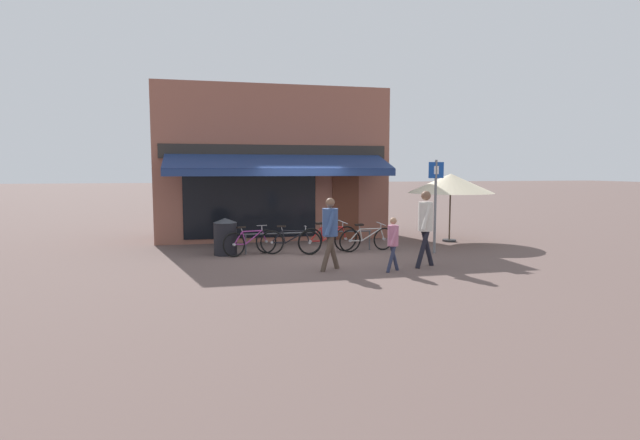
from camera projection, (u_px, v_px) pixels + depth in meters
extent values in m
plane|color=brown|center=(310.00, 254.00, 13.72)|extent=(160.00, 160.00, 0.00)
cube|color=#8E5647|center=(271.00, 164.00, 17.33)|extent=(7.60, 3.00, 5.01)
cube|color=black|center=(251.00, 204.00, 15.80)|extent=(4.18, 0.04, 2.18)
cube|color=#5B2D1E|center=(345.00, 208.00, 16.52)|extent=(0.90, 0.04, 2.10)
cube|color=#282623|center=(277.00, 152.00, 15.82)|extent=(7.22, 0.06, 0.44)
cube|color=navy|center=(280.00, 162.00, 15.12)|extent=(6.84, 1.55, 0.50)
cube|color=navy|center=(284.00, 173.00, 14.41)|extent=(6.84, 0.03, 0.20)
cylinder|color=#47494F|center=(309.00, 233.00, 14.03)|extent=(3.67, 0.04, 0.04)
cylinder|color=#47494F|center=(246.00, 244.00, 13.66)|extent=(0.04, 0.04, 0.55)
cylinder|color=#47494F|center=(369.00, 240.00, 14.46)|extent=(0.04, 0.04, 0.55)
torus|color=black|center=(266.00, 241.00, 13.83)|extent=(0.65, 0.38, 0.67)
cylinder|color=#9E9EA3|center=(266.00, 241.00, 13.83)|extent=(0.09, 0.09, 0.08)
torus|color=black|center=(234.00, 245.00, 13.23)|extent=(0.65, 0.38, 0.67)
cylinder|color=#9E9EA3|center=(234.00, 245.00, 13.23)|extent=(0.09, 0.09, 0.08)
cylinder|color=#892D7A|center=(254.00, 237.00, 13.60)|extent=(0.51, 0.29, 0.35)
cylinder|color=#892D7A|center=(252.00, 231.00, 13.58)|extent=(0.57, 0.28, 0.05)
cylinder|color=#892D7A|center=(244.00, 238.00, 13.42)|extent=(0.12, 0.04, 0.35)
cylinder|color=#892D7A|center=(240.00, 244.00, 13.34)|extent=(0.33, 0.17, 0.05)
cylinder|color=#892D7A|center=(238.00, 238.00, 13.31)|extent=(0.27, 0.19, 0.35)
cylinder|color=#892D7A|center=(264.00, 236.00, 13.80)|extent=(0.15, 0.05, 0.32)
cylinder|color=#9E9EA3|center=(242.00, 230.00, 13.38)|extent=(0.06, 0.03, 0.11)
cube|color=black|center=(241.00, 227.00, 13.37)|extent=(0.26, 0.19, 0.06)
cylinder|color=#9E9EA3|center=(262.00, 228.00, 13.76)|extent=(0.04, 0.05, 0.14)
cylinder|color=#9E9EA3|center=(262.00, 226.00, 13.76)|extent=(0.23, 0.48, 0.08)
torus|color=black|center=(310.00, 243.00, 13.63)|extent=(0.67, 0.31, 0.66)
cylinder|color=#9E9EA3|center=(310.00, 243.00, 13.63)|extent=(0.09, 0.09, 0.08)
torus|color=black|center=(272.00, 242.00, 13.68)|extent=(0.67, 0.31, 0.66)
cylinder|color=#9E9EA3|center=(272.00, 242.00, 13.68)|extent=(0.09, 0.09, 0.08)
cylinder|color=black|center=(295.00, 237.00, 13.65)|extent=(0.57, 0.15, 0.35)
cylinder|color=black|center=(294.00, 231.00, 13.66)|extent=(0.62, 0.21, 0.05)
cylinder|color=black|center=(284.00, 237.00, 13.67)|extent=(0.11, 0.11, 0.34)
cylinder|color=black|center=(279.00, 243.00, 13.67)|extent=(0.36, 0.14, 0.05)
cylinder|color=black|center=(277.00, 237.00, 13.68)|extent=(0.32, 0.07, 0.34)
cylinder|color=black|center=(308.00, 237.00, 13.63)|extent=(0.14, 0.12, 0.32)
cylinder|color=#9E9EA3|center=(282.00, 229.00, 13.68)|extent=(0.06, 0.05, 0.11)
cube|color=black|center=(281.00, 226.00, 13.68)|extent=(0.26, 0.17, 0.06)
cylinder|color=#9E9EA3|center=(306.00, 229.00, 13.65)|extent=(0.04, 0.05, 0.14)
cylinder|color=#9E9EA3|center=(306.00, 226.00, 13.65)|extent=(0.17, 0.50, 0.10)
torus|color=black|center=(346.00, 239.00, 14.13)|extent=(0.74, 0.30, 0.74)
cylinder|color=#9E9EA3|center=(346.00, 239.00, 14.13)|extent=(0.08, 0.08, 0.08)
torus|color=black|center=(310.00, 241.00, 13.62)|extent=(0.74, 0.30, 0.74)
cylinder|color=#9E9EA3|center=(310.00, 241.00, 13.62)|extent=(0.08, 0.08, 0.08)
cylinder|color=#B21E1E|center=(333.00, 234.00, 13.90)|extent=(0.62, 0.15, 0.39)
cylinder|color=#B21E1E|center=(332.00, 227.00, 13.85)|extent=(0.68, 0.20, 0.05)
cylinder|color=#B21E1E|center=(322.00, 234.00, 13.74)|extent=(0.12, 0.11, 0.39)
cylinder|color=#B21E1E|center=(317.00, 241.00, 13.71)|extent=(0.39, 0.13, 0.05)
cylinder|color=#B21E1E|center=(316.00, 234.00, 13.65)|extent=(0.34, 0.08, 0.38)
cylinder|color=#B21E1E|center=(344.00, 233.00, 14.06)|extent=(0.16, 0.11, 0.36)
cylinder|color=#9E9EA3|center=(321.00, 226.00, 13.67)|extent=(0.06, 0.05, 0.11)
cube|color=black|center=(320.00, 223.00, 13.65)|extent=(0.26, 0.16, 0.06)
cylinder|color=#9E9EA3|center=(343.00, 224.00, 13.99)|extent=(0.04, 0.05, 0.14)
cylinder|color=#9E9EA3|center=(343.00, 222.00, 13.98)|extent=(0.15, 0.51, 0.08)
torus|color=black|center=(384.00, 239.00, 14.35)|extent=(0.67, 0.19, 0.66)
cylinder|color=#9E9EA3|center=(384.00, 239.00, 14.35)|extent=(0.08, 0.08, 0.07)
torus|color=black|center=(350.00, 241.00, 13.96)|extent=(0.67, 0.19, 0.66)
cylinder|color=#9E9EA3|center=(350.00, 241.00, 13.96)|extent=(0.08, 0.08, 0.07)
cylinder|color=#BCB7B2|center=(371.00, 235.00, 14.17)|extent=(0.60, 0.09, 0.35)
cylinder|color=#BCB7B2|center=(370.00, 229.00, 14.13)|extent=(0.66, 0.13, 0.05)
cylinder|color=#BCB7B2|center=(361.00, 235.00, 14.05)|extent=(0.12, 0.09, 0.35)
cylinder|color=#BCB7B2|center=(356.00, 241.00, 14.03)|extent=(0.38, 0.09, 0.05)
cylinder|color=#BCB7B2|center=(355.00, 235.00, 13.98)|extent=(0.32, 0.05, 0.35)
cylinder|color=#BCB7B2|center=(382.00, 234.00, 14.30)|extent=(0.15, 0.09, 0.32)
cylinder|color=#9E9EA3|center=(360.00, 227.00, 13.99)|extent=(0.06, 0.04, 0.11)
cube|color=black|center=(359.00, 225.00, 13.97)|extent=(0.25, 0.14, 0.06)
cylinder|color=#9E9EA3|center=(381.00, 226.00, 14.24)|extent=(0.03, 0.04, 0.14)
cylinder|color=#9E9EA3|center=(381.00, 224.00, 14.23)|extent=(0.10, 0.52, 0.07)
cylinder|color=#47382D|center=(333.00, 252.00, 11.62)|extent=(0.36, 0.17, 0.83)
cylinder|color=#47382D|center=(327.00, 254.00, 11.35)|extent=(0.36, 0.17, 0.83)
cylinder|color=#334C7F|center=(330.00, 222.00, 11.41)|extent=(0.42, 0.42, 0.63)
sphere|color=brown|center=(330.00, 202.00, 11.37)|extent=(0.21, 0.21, 0.21)
cylinder|color=#334C7F|center=(330.00, 223.00, 11.19)|extent=(0.29, 0.21, 0.56)
cylinder|color=#334C7F|center=(328.00, 215.00, 11.62)|extent=(0.22, 0.21, 0.28)
cylinder|color=brown|center=(330.00, 211.00, 11.61)|extent=(0.13, 0.20, 0.43)
cube|color=black|center=(330.00, 203.00, 11.54)|extent=(0.03, 0.07, 0.14)
cylinder|color=#282D47|center=(394.00, 258.00, 11.44)|extent=(0.26, 0.12, 0.61)
cylinder|color=#282D47|center=(391.00, 259.00, 11.25)|extent=(0.26, 0.12, 0.61)
cylinder|color=#B26684|center=(393.00, 236.00, 11.29)|extent=(0.29, 0.29, 0.47)
sphere|color=#A87A5B|center=(393.00, 221.00, 11.26)|extent=(0.16, 0.16, 0.16)
cylinder|color=#B26684|center=(394.00, 237.00, 11.13)|extent=(0.21, 0.15, 0.42)
cylinder|color=#B26684|center=(392.00, 235.00, 11.45)|extent=(0.21, 0.15, 0.42)
cylinder|color=black|center=(427.00, 248.00, 11.99)|extent=(0.37, 0.15, 0.90)
cylinder|color=black|center=(422.00, 250.00, 11.73)|extent=(0.37, 0.15, 0.90)
cylinder|color=beige|center=(426.00, 216.00, 11.79)|extent=(0.38, 0.38, 0.69)
sphere|color=brown|center=(426.00, 196.00, 11.74)|extent=(0.23, 0.23, 0.23)
cylinder|color=beige|center=(426.00, 217.00, 11.57)|extent=(0.31, 0.19, 0.61)
cylinder|color=beige|center=(425.00, 216.00, 12.01)|extent=(0.31, 0.19, 0.61)
cylinder|color=black|center=(225.00, 239.00, 13.56)|extent=(0.63, 0.63, 0.88)
cone|color=#33353A|center=(225.00, 220.00, 13.51)|extent=(0.64, 0.64, 0.13)
cylinder|color=slate|center=(435.00, 207.00, 13.74)|extent=(0.07, 0.07, 2.58)
cube|color=#14429E|center=(436.00, 170.00, 13.63)|extent=(0.44, 0.02, 0.44)
cube|color=white|center=(436.00, 170.00, 13.62)|extent=(0.14, 0.01, 0.22)
cylinder|color=#4C3D2D|center=(450.00, 208.00, 16.05)|extent=(0.05, 0.05, 2.14)
cone|color=beige|center=(451.00, 183.00, 15.97)|extent=(2.74, 2.74, 0.62)
cylinder|color=#262628|center=(449.00, 240.00, 16.16)|extent=(0.44, 0.44, 0.06)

